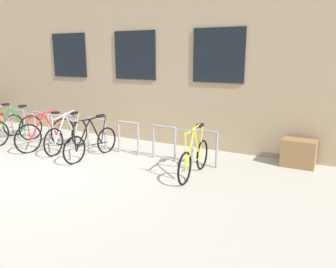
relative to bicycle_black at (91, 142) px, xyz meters
name	(u,v)px	position (x,y,z in m)	size (l,w,h in m)	color
ground_plane	(52,173)	(-0.03, -1.22, -0.37)	(42.00, 42.00, 0.00)	#B2ADA0
storefront_building	(192,24)	(-0.03, 5.70, 3.10)	(28.00, 7.48, 6.95)	tan
bike_rack	(96,130)	(-0.42, 0.68, 0.13)	(6.62, 0.05, 0.81)	gray
bicycle_black	(91,142)	(0.00, 0.00, 0.00)	(0.44, 1.71, 1.00)	black
bicycle_silver	(67,135)	(-0.98, 0.22, 0.01)	(0.44, 1.75, 1.03)	black
bicycle_green	(14,129)	(-2.78, 0.04, 0.02)	(0.46, 1.70, 1.04)	black
bicycle_red	(46,134)	(-1.56, 0.07, 0.02)	(0.45, 1.73, 1.02)	black
bicycle_yellow	(194,158)	(2.63, 0.03, 0.00)	(0.44, 1.62, 1.06)	black
planter_box	(298,153)	(4.39, 1.63, -0.07)	(0.70, 0.44, 0.60)	olive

